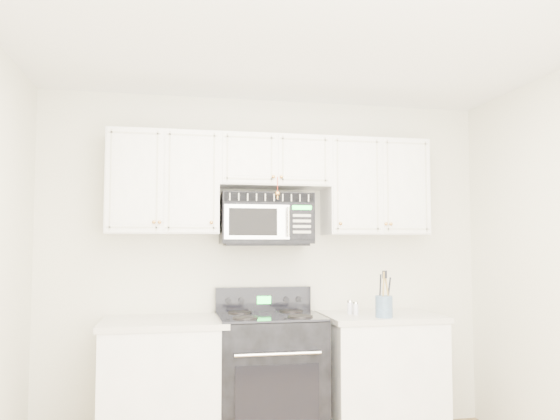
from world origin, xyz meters
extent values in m
cube|color=white|center=(0.00, 0.00, 2.60)|extent=(3.50, 3.50, 0.01)
cube|color=silver|center=(0.00, 1.75, 1.30)|extent=(3.50, 0.01, 2.60)
cube|color=white|center=(-0.80, 1.44, 0.44)|extent=(0.82, 0.63, 0.88)
cube|color=silver|center=(-0.80, 1.44, 0.90)|extent=(0.86, 0.65, 0.04)
cube|color=white|center=(0.80, 1.44, 0.44)|extent=(0.82, 0.63, 0.88)
cube|color=silver|center=(0.80, 1.44, 0.90)|extent=(0.86, 0.65, 0.04)
cube|color=black|center=(-0.05, 1.43, 0.46)|extent=(0.74, 0.63, 0.92)
cube|color=black|center=(-0.05, 1.11, 0.45)|extent=(0.57, 0.01, 0.39)
cylinder|color=silver|center=(-0.05, 1.09, 0.72)|extent=(0.59, 0.02, 0.02)
cube|color=black|center=(-0.05, 1.43, 0.93)|extent=(0.74, 0.63, 0.02)
cube|color=black|center=(-0.05, 1.71, 1.02)|extent=(0.74, 0.08, 0.20)
cube|color=#1BE438|center=(-0.05, 1.67, 1.02)|extent=(0.11, 0.00, 0.06)
cube|color=white|center=(-0.82, 1.58, 1.90)|extent=(0.80, 0.33, 0.75)
cube|color=white|center=(0.82, 1.58, 1.90)|extent=(0.80, 0.33, 0.75)
cube|color=white|center=(0.00, 1.58, 2.08)|extent=(0.84, 0.33, 0.39)
sphere|color=gold|center=(-0.84, 1.40, 1.60)|extent=(0.03, 0.03, 0.03)
sphere|color=gold|center=(-0.48, 1.40, 1.60)|extent=(0.03, 0.03, 0.03)
sphere|color=gold|center=(0.48, 1.40, 1.60)|extent=(0.03, 0.03, 0.03)
sphere|color=gold|center=(0.84, 1.40, 1.60)|extent=(0.03, 0.03, 0.03)
sphere|color=gold|center=(-0.03, 1.40, 1.94)|extent=(0.03, 0.03, 0.03)
sphere|color=gold|center=(0.03, 1.40, 1.94)|extent=(0.03, 0.03, 0.03)
cylinder|color=red|center=(0.00, 1.40, 1.88)|extent=(0.01, 0.00, 0.12)
sphere|color=gold|center=(0.00, 1.40, 1.82)|extent=(0.04, 0.04, 0.04)
cube|color=black|center=(-0.06, 1.58, 1.64)|extent=(0.68, 0.34, 0.38)
cube|color=beige|center=(-0.06, 1.41, 1.79)|extent=(0.66, 0.01, 0.07)
cube|color=silver|center=(-0.15, 1.40, 1.61)|extent=(0.48, 0.01, 0.25)
cube|color=black|center=(-0.18, 1.40, 1.61)|extent=(0.35, 0.01, 0.20)
cube|color=black|center=(0.18, 1.40, 1.61)|extent=(0.19, 0.01, 0.25)
cube|color=#1BE438|center=(0.18, 1.40, 1.72)|extent=(0.15, 0.00, 0.03)
cylinder|color=silver|center=(0.08, 1.37, 1.61)|extent=(0.02, 0.02, 0.22)
cylinder|color=#55799D|center=(0.75, 1.23, 1.00)|extent=(0.12, 0.12, 0.15)
cylinder|color=olive|center=(0.78, 1.23, 1.07)|extent=(0.01, 0.01, 0.27)
cylinder|color=black|center=(0.73, 1.26, 1.08)|extent=(0.01, 0.01, 0.29)
cylinder|color=olive|center=(0.73, 1.20, 1.09)|extent=(0.01, 0.01, 0.31)
cylinder|color=black|center=(0.78, 1.23, 1.07)|extent=(0.01, 0.01, 0.27)
cylinder|color=silver|center=(0.57, 1.47, 0.96)|extent=(0.04, 0.04, 0.09)
cylinder|color=silver|center=(0.57, 1.47, 1.01)|extent=(0.04, 0.04, 0.02)
cylinder|color=silver|center=(0.60, 1.41, 0.96)|extent=(0.04, 0.04, 0.08)
cylinder|color=silver|center=(0.60, 1.41, 1.01)|extent=(0.04, 0.04, 0.02)
camera|label=1|loc=(-0.75, -2.50, 1.44)|focal=35.00mm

